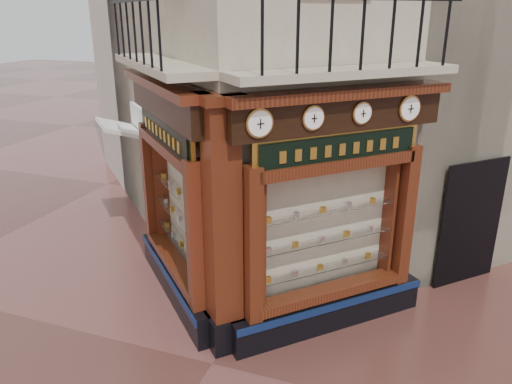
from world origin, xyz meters
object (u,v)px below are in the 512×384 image
at_px(signboard_left, 165,133).
at_px(signboard_right, 340,148).
at_px(clock_b, 313,118).
at_px(awning, 129,233).
at_px(clock_d, 409,108).
at_px(clock_a, 259,123).
at_px(clock_c, 362,113).
at_px(corner_pilaster, 223,233).

height_order(signboard_left, signboard_right, signboard_left).
xyz_separation_m(clock_b, awning, (-5.00, 2.59, -3.62)).
relative_size(clock_d, signboard_right, 0.19).
bearing_deg(awning, clock_b, -162.40).
distance_m(clock_a, clock_b, 0.82).
relative_size(clock_b, awning, 0.25).
relative_size(clock_c, clock_d, 0.82).
xyz_separation_m(clock_a, clock_b, (0.58, 0.58, 0.00)).
height_order(corner_pilaster, signboard_left, corner_pilaster).
distance_m(corner_pilaster, awning, 5.34).
relative_size(corner_pilaster, signboard_left, 1.87).
distance_m(clock_b, awning, 6.70).
relative_size(corner_pilaster, clock_c, 12.09).
height_order(clock_d, signboard_right, clock_d).
bearing_deg(signboard_right, clock_c, -22.15).
distance_m(clock_c, clock_d, 0.87).
xyz_separation_m(clock_c, signboard_right, (-0.27, -0.11, -0.52)).
distance_m(clock_a, awning, 6.54).
bearing_deg(awning, clock_d, -147.71).
bearing_deg(clock_d, corner_pilaster, 171.61).
bearing_deg(clock_d, awning, 122.29).
distance_m(clock_b, clock_c, 0.82).
bearing_deg(clock_b, clock_d, 0.00).
relative_size(awning, signboard_right, 0.69).
bearing_deg(corner_pilaster, signboard_right, -10.25).
relative_size(clock_b, signboard_right, 0.17).
bearing_deg(clock_d, clock_b, 180.00).
distance_m(clock_d, awning, 7.31).
height_order(clock_d, signboard_left, clock_d).
bearing_deg(signboard_left, awning, 3.29).
bearing_deg(clock_b, clock_a, -180.00).
relative_size(clock_a, clock_d, 0.99).
bearing_deg(clock_a, clock_b, 0.00).
distance_m(corner_pilaster, clock_b, 2.10).
bearing_deg(signboard_right, signboard_left, 135.00).
bearing_deg(clock_c, clock_a, 180.00).
relative_size(clock_a, clock_c, 1.21).
height_order(clock_c, clock_d, clock_d).
height_order(clock_a, awning, clock_a).
bearing_deg(awning, clock_a, -170.63).
distance_m(corner_pilaster, clock_c, 2.66).
bearing_deg(clock_c, signboard_left, 137.04).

